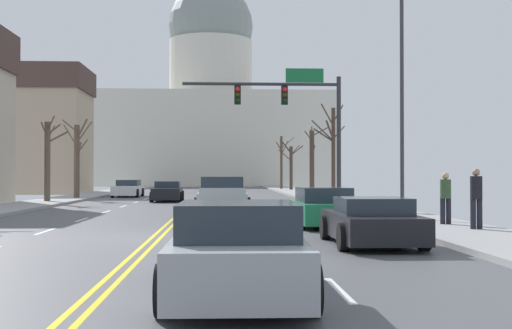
{
  "coord_description": "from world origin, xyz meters",
  "views": [
    {
      "loc": [
        1.78,
        -18.25,
        1.71
      ],
      "look_at": [
        4.03,
        26.25,
        2.36
      ],
      "focal_mm": 46.7,
      "sensor_mm": 36.0,
      "label": 1
    }
  ],
  "objects_px": {
    "sedan_near_02": "(371,222)",
    "sedan_near_03": "(237,252)",
    "sedan_oncoming_01": "(128,189)",
    "pedestrian_00": "(446,195)",
    "street_lamp_right": "(396,76)",
    "pedestrian_01": "(476,195)",
    "signal_gantry": "(295,108)",
    "sedan_oncoming_00": "(168,192)",
    "sedan_near_01": "(322,208)",
    "pickup_truck_near_00": "(222,198)"
  },
  "relations": [
    {
      "from": "street_lamp_right",
      "to": "sedan_near_02",
      "type": "relative_size",
      "value": 2.02
    },
    {
      "from": "sedan_near_01",
      "to": "sedan_oncoming_00",
      "type": "distance_m",
      "value": 21.59
    },
    {
      "from": "sedan_near_03",
      "to": "pedestrian_01",
      "type": "height_order",
      "value": "pedestrian_01"
    },
    {
      "from": "signal_gantry",
      "to": "sedan_oncoming_00",
      "type": "height_order",
      "value": "signal_gantry"
    },
    {
      "from": "pickup_truck_near_00",
      "to": "sedan_near_01",
      "type": "bearing_deg",
      "value": -63.85
    },
    {
      "from": "sedan_near_02",
      "to": "pedestrian_00",
      "type": "distance_m",
      "value": 5.83
    },
    {
      "from": "sedan_near_02",
      "to": "sedan_oncoming_00",
      "type": "relative_size",
      "value": 0.96
    },
    {
      "from": "sedan_near_03",
      "to": "sedan_oncoming_01",
      "type": "bearing_deg",
      "value": 100.04
    },
    {
      "from": "sedan_near_02",
      "to": "pedestrian_00",
      "type": "bearing_deg",
      "value": 53.79
    },
    {
      "from": "pedestrian_00",
      "to": "sedan_near_01",
      "type": "bearing_deg",
      "value": 165.01
    },
    {
      "from": "sedan_near_02",
      "to": "pickup_truck_near_00",
      "type": "bearing_deg",
      "value": 106.26
    },
    {
      "from": "signal_gantry",
      "to": "sedan_near_03",
      "type": "distance_m",
      "value": 24.34
    },
    {
      "from": "pickup_truck_near_00",
      "to": "sedan_oncoming_00",
      "type": "distance_m",
      "value": 14.29
    },
    {
      "from": "pedestrian_00",
      "to": "sedan_oncoming_01",
      "type": "bearing_deg",
      "value": 115.24
    },
    {
      "from": "pickup_truck_near_00",
      "to": "sedan_near_02",
      "type": "distance_m",
      "value": 12.87
    },
    {
      "from": "street_lamp_right",
      "to": "sedan_oncoming_00",
      "type": "bearing_deg",
      "value": 117.3
    },
    {
      "from": "pickup_truck_near_00",
      "to": "signal_gantry",
      "type": "bearing_deg",
      "value": 52.18
    },
    {
      "from": "sedan_near_03",
      "to": "pedestrian_00",
      "type": "relative_size",
      "value": 2.7
    },
    {
      "from": "street_lamp_right",
      "to": "sedan_near_03",
      "type": "bearing_deg",
      "value": -112.88
    },
    {
      "from": "sedan_near_01",
      "to": "sedan_near_02",
      "type": "xyz_separation_m",
      "value": [
        0.34,
        -5.7,
        -0.06
      ]
    },
    {
      "from": "sedan_oncoming_00",
      "to": "sedan_near_01",
      "type": "bearing_deg",
      "value": -71.89
    },
    {
      "from": "street_lamp_right",
      "to": "pedestrian_00",
      "type": "distance_m",
      "value": 5.12
    },
    {
      "from": "sedan_near_01",
      "to": "sedan_near_03",
      "type": "height_order",
      "value": "sedan_near_03"
    },
    {
      "from": "street_lamp_right",
      "to": "pedestrian_01",
      "type": "relative_size",
      "value": 5.05
    },
    {
      "from": "pedestrian_01",
      "to": "sedan_oncoming_00",
      "type": "bearing_deg",
      "value": 114.58
    },
    {
      "from": "street_lamp_right",
      "to": "pedestrian_00",
      "type": "bearing_deg",
      "value": -73.67
    },
    {
      "from": "sedan_near_02",
      "to": "sedan_near_03",
      "type": "height_order",
      "value": "sedan_near_03"
    },
    {
      "from": "pickup_truck_near_00",
      "to": "sedan_oncoming_00",
      "type": "height_order",
      "value": "pickup_truck_near_00"
    },
    {
      "from": "pickup_truck_near_00",
      "to": "pedestrian_00",
      "type": "distance_m",
      "value": 10.41
    },
    {
      "from": "pedestrian_00",
      "to": "street_lamp_right",
      "type": "bearing_deg",
      "value": 106.33
    },
    {
      "from": "sedan_near_01",
      "to": "sedan_oncoming_01",
      "type": "bearing_deg",
      "value": 109.69
    },
    {
      "from": "pickup_truck_near_00",
      "to": "sedan_near_01",
      "type": "height_order",
      "value": "pickup_truck_near_00"
    },
    {
      "from": "street_lamp_right",
      "to": "pedestrian_01",
      "type": "bearing_deg",
      "value": -77.26
    },
    {
      "from": "pedestrian_00",
      "to": "pedestrian_01",
      "type": "bearing_deg",
      "value": -82.78
    },
    {
      "from": "sedan_near_03",
      "to": "sedan_near_01",
      "type": "bearing_deg",
      "value": 76.14
    },
    {
      "from": "street_lamp_right",
      "to": "sedan_near_01",
      "type": "xyz_separation_m",
      "value": [
        -2.94,
        -1.83,
        -4.62
      ]
    },
    {
      "from": "sedan_oncoming_00",
      "to": "pedestrian_01",
      "type": "xyz_separation_m",
      "value": [
        10.72,
        -23.45,
        0.51
      ]
    },
    {
      "from": "sedan_near_03",
      "to": "sedan_oncoming_01",
      "type": "distance_m",
      "value": 42.01
    },
    {
      "from": "sedan_near_03",
      "to": "sedan_oncoming_00",
      "type": "xyz_separation_m",
      "value": [
        -3.66,
        32.9,
        -0.02
      ]
    },
    {
      "from": "pickup_truck_near_00",
      "to": "sedan_oncoming_01",
      "type": "xyz_separation_m",
      "value": [
        -7.11,
        22.34,
        -0.12
      ]
    },
    {
      "from": "sedan_near_01",
      "to": "sedan_near_02",
      "type": "bearing_deg",
      "value": -86.63
    },
    {
      "from": "sedan_near_02",
      "to": "signal_gantry",
      "type": "bearing_deg",
      "value": 89.91
    },
    {
      "from": "sedan_oncoming_00",
      "to": "street_lamp_right",
      "type": "bearing_deg",
      "value": -62.7
    },
    {
      "from": "street_lamp_right",
      "to": "sedan_oncoming_01",
      "type": "relative_size",
      "value": 1.92
    },
    {
      "from": "sedan_oncoming_00",
      "to": "sedan_near_03",
      "type": "bearing_deg",
      "value": -83.65
    },
    {
      "from": "sedan_near_01",
      "to": "pedestrian_00",
      "type": "relative_size",
      "value": 2.75
    },
    {
      "from": "sedan_near_01",
      "to": "sedan_near_03",
      "type": "relative_size",
      "value": 1.02
    },
    {
      "from": "sedan_oncoming_01",
      "to": "pedestrian_00",
      "type": "height_order",
      "value": "pedestrian_00"
    },
    {
      "from": "sedan_oncoming_01",
      "to": "pedestrian_00",
      "type": "relative_size",
      "value": 2.81
    },
    {
      "from": "signal_gantry",
      "to": "pedestrian_00",
      "type": "relative_size",
      "value": 4.86
    }
  ]
}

